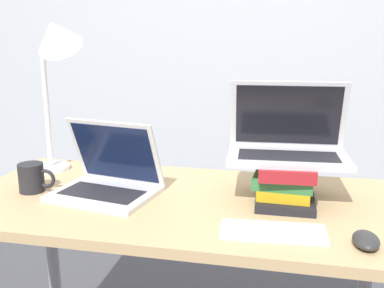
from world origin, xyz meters
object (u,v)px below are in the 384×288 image
(wireless_keyboard, at_px, (273,231))
(desk_lamp, at_px, (55,53))
(mug, at_px, (32,178))
(book_stack, at_px, (285,181))
(mouse, at_px, (366,240))
(laptop_left, at_px, (108,180))
(laptop_on_books, at_px, (288,143))

(wireless_keyboard, distance_m, desk_lamp, 0.97)
(wireless_keyboard, height_order, mug, mug)
(book_stack, relative_size, mouse, 2.43)
(laptop_left, xyz_separation_m, mug, (-0.25, -0.03, -0.00))
(wireless_keyboard, relative_size, mouse, 2.71)
(wireless_keyboard, bearing_deg, mouse, -5.23)
(laptop_on_books, bearing_deg, mug, -170.93)
(book_stack, bearing_deg, mug, -173.52)
(laptop_left, bearing_deg, wireless_keyboard, -19.66)
(laptop_left, height_order, wireless_keyboard, laptop_left)
(laptop_on_books, distance_m, wireless_keyboard, 0.34)
(laptop_on_books, relative_size, desk_lamp, 0.64)
(book_stack, height_order, mug, book_stack)
(laptop_left, height_order, book_stack, laptop_left)
(mouse, distance_m, mug, 1.03)
(laptop_on_books, distance_m, mouse, 0.40)
(book_stack, bearing_deg, laptop_left, -173.82)
(laptop_left, relative_size, desk_lamp, 0.60)
(book_stack, height_order, wireless_keyboard, book_stack)
(laptop_left, distance_m, mug, 0.25)
(book_stack, distance_m, mouse, 0.34)
(laptop_left, bearing_deg, book_stack, 6.18)
(book_stack, distance_m, wireless_keyboard, 0.26)
(laptop_left, relative_size, wireless_keyboard, 1.26)
(desk_lamp, bearing_deg, laptop_left, -34.47)
(book_stack, height_order, laptop_on_books, laptop_on_books)
(book_stack, height_order, desk_lamp, desk_lamp)
(desk_lamp, bearing_deg, laptop_on_books, -5.23)
(book_stack, relative_size, mug, 1.98)
(wireless_keyboard, xyz_separation_m, mug, (-0.78, 0.16, 0.04))
(mouse, xyz_separation_m, mug, (-1.01, 0.18, 0.03))
(wireless_keyboard, height_order, desk_lamp, desk_lamp)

